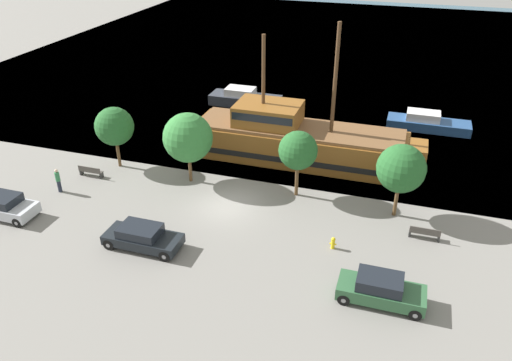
# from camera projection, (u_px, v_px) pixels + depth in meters

# --- Properties ---
(ground_plane) EXTENTS (160.00, 160.00, 0.00)m
(ground_plane) POSITION_uv_depth(u_px,v_px,m) (226.00, 207.00, 33.67)
(ground_plane) COLOR gray
(water_surface) EXTENTS (80.00, 80.00, 0.00)m
(water_surface) POSITION_uv_depth(u_px,v_px,m) (336.00, 48.00, 70.27)
(water_surface) COLOR #33566B
(water_surface) RESTS_ON ground
(pirate_ship) EXTENTS (17.96, 4.59, 10.86)m
(pirate_ship) POSITION_uv_depth(u_px,v_px,m) (297.00, 140.00, 39.17)
(pirate_ship) COLOR brown
(pirate_ship) RESTS_ON water_surface
(moored_boat_dockside) EXTENTS (7.15, 2.42, 1.73)m
(moored_boat_dockside) POSITION_uv_depth(u_px,v_px,m) (245.00, 99.00, 50.22)
(moored_boat_dockside) COLOR #2D333D
(moored_boat_dockside) RESTS_ON water_surface
(moored_boat_outer) EXTENTS (7.23, 2.23, 1.60)m
(moored_boat_outer) POSITION_uv_depth(u_px,v_px,m) (427.00, 123.00, 44.88)
(moored_boat_outer) COLOR navy
(moored_boat_outer) RESTS_ON water_surface
(parked_car_curb_front) EXTENTS (4.61, 1.93, 1.41)m
(parked_car_curb_front) POSITION_uv_depth(u_px,v_px,m) (142.00, 237.00, 29.42)
(parked_car_curb_front) COLOR black
(parked_car_curb_front) RESTS_ON ground_plane
(parked_car_curb_mid) EXTENTS (4.03, 1.94, 1.50)m
(parked_car_curb_mid) POSITION_uv_depth(u_px,v_px,m) (5.00, 206.00, 32.33)
(parked_car_curb_mid) COLOR #B7BCC6
(parked_car_curb_mid) RESTS_ON ground_plane
(parked_car_curb_rear) EXTENTS (4.41, 1.84, 1.57)m
(parked_car_curb_rear) POSITION_uv_depth(u_px,v_px,m) (381.00, 290.00, 25.33)
(parked_car_curb_rear) COLOR #2D5B38
(parked_car_curb_rear) RESTS_ON ground_plane
(fire_hydrant) EXTENTS (0.42, 0.25, 0.76)m
(fire_hydrant) POSITION_uv_depth(u_px,v_px,m) (333.00, 242.00, 29.43)
(fire_hydrant) COLOR yellow
(fire_hydrant) RESTS_ON ground_plane
(bench_promenade_east) EXTENTS (1.82, 0.45, 0.85)m
(bench_promenade_east) POSITION_uv_depth(u_px,v_px,m) (425.00, 233.00, 30.23)
(bench_promenade_east) COLOR #4C4742
(bench_promenade_east) RESTS_ON ground_plane
(bench_promenade_west) EXTENTS (1.85, 0.45, 0.85)m
(bench_promenade_west) POSITION_uv_depth(u_px,v_px,m) (90.00, 171.00, 37.15)
(bench_promenade_west) COLOR #4C4742
(bench_promenade_west) RESTS_ON ground_plane
(pedestrian_walking_near) EXTENTS (0.32, 0.32, 1.78)m
(pedestrian_walking_near) POSITION_uv_depth(u_px,v_px,m) (58.00, 180.00, 34.98)
(pedestrian_walking_near) COLOR #232838
(pedestrian_walking_near) RESTS_ON ground_plane
(tree_row_east) EXTENTS (2.90, 2.90, 4.78)m
(tree_row_east) POSITION_uv_depth(u_px,v_px,m) (114.00, 126.00, 37.25)
(tree_row_east) COLOR brown
(tree_row_east) RESTS_ON ground_plane
(tree_row_mideast) EXTENTS (3.54, 3.54, 5.25)m
(tree_row_mideast) POSITION_uv_depth(u_px,v_px,m) (188.00, 138.00, 35.12)
(tree_row_mideast) COLOR brown
(tree_row_mideast) RESTS_ON ground_plane
(tree_row_midwest) EXTENTS (2.65, 2.65, 4.78)m
(tree_row_midwest) POSITION_uv_depth(u_px,v_px,m) (298.00, 151.00, 33.36)
(tree_row_midwest) COLOR brown
(tree_row_midwest) RESTS_ON ground_plane
(tree_row_west) EXTENTS (3.09, 3.09, 4.99)m
(tree_row_west) POSITION_uv_depth(u_px,v_px,m) (401.00, 169.00, 31.11)
(tree_row_west) COLOR brown
(tree_row_west) RESTS_ON ground_plane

